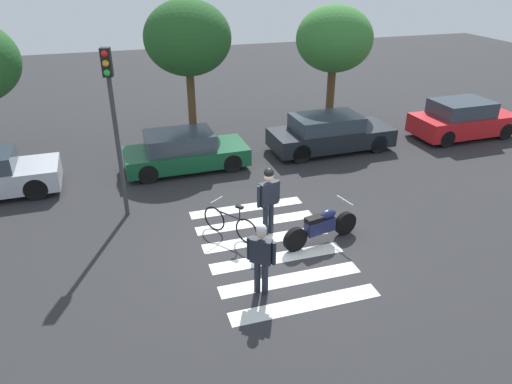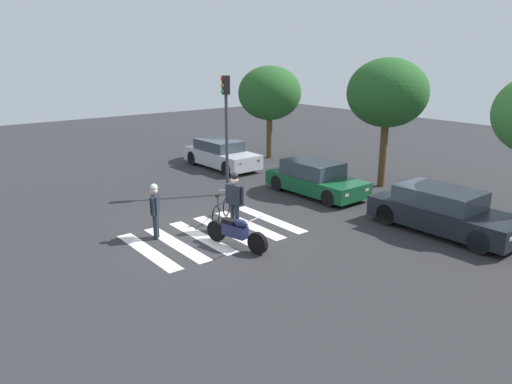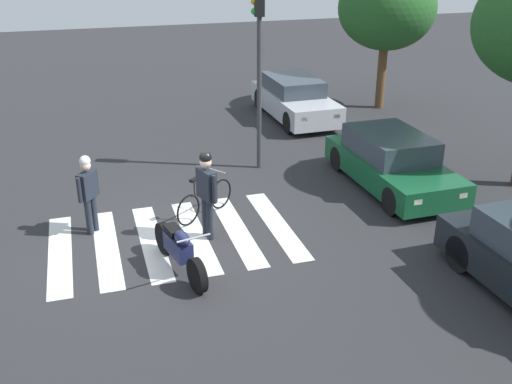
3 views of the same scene
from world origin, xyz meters
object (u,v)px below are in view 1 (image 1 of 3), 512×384
object	(u,v)px
leaning_bicycle	(230,224)
police_motorcycle	(321,227)
car_black_suv	(330,133)
officer_by_motorcycle	(269,196)
officer_on_foot	(261,255)
car_green_compact	(184,152)
car_red_convertible	(463,120)
traffic_light_pole	(113,110)

from	to	relation	value
leaning_bicycle	police_motorcycle	bearing A→B (deg)	-23.78
leaning_bicycle	car_black_suv	xyz separation A→B (m)	(5.10, 4.90, 0.28)
officer_by_motorcycle	officer_on_foot	bearing A→B (deg)	-112.04
police_motorcycle	leaning_bicycle	xyz separation A→B (m)	(-2.14, 0.94, -0.07)
car_green_compact	car_red_convertible	bearing A→B (deg)	-0.22
officer_by_motorcycle	car_red_convertible	world-z (taller)	officer_by_motorcycle
leaning_bicycle	car_red_convertible	xyz separation A→B (m)	(10.87, 4.72, 0.33)
car_black_suv	leaning_bicycle	bearing A→B (deg)	-136.12
car_red_convertible	traffic_light_pole	size ratio (longest dim) A/B	0.90
officer_by_motorcycle	car_green_compact	size ratio (longest dim) A/B	0.45
police_motorcycle	traffic_light_pole	bearing A→B (deg)	147.73
car_green_compact	car_black_suv	world-z (taller)	car_black_suv
police_motorcycle	officer_by_motorcycle	bearing A→B (deg)	145.56
police_motorcycle	leaning_bicycle	bearing A→B (deg)	156.22
leaning_bicycle	officer_by_motorcycle	distance (m)	1.23
police_motorcycle	car_black_suv	world-z (taller)	car_black_suv
car_green_compact	officer_by_motorcycle	bearing A→B (deg)	-74.37
officer_by_motorcycle	car_black_suv	bearing A→B (deg)	50.87
car_black_suv	officer_by_motorcycle	bearing A→B (deg)	-129.13
police_motorcycle	car_black_suv	bearing A→B (deg)	63.12
traffic_light_pole	officer_on_foot	bearing A→B (deg)	-59.71
leaning_bicycle	officer_on_foot	world-z (taller)	officer_on_foot
car_red_convertible	traffic_light_pole	world-z (taller)	traffic_light_pole
police_motorcycle	officer_by_motorcycle	world-z (taller)	officer_by_motorcycle
officer_on_foot	car_black_suv	xyz separation A→B (m)	(5.03, 7.33, -0.31)
officer_on_foot	traffic_light_pole	xyz separation A→B (m)	(-2.59, 4.43, 2.10)
officer_on_foot	leaning_bicycle	bearing A→B (deg)	91.53
officer_by_motorcycle	car_green_compact	world-z (taller)	officer_by_motorcycle
police_motorcycle	officer_on_foot	distance (m)	2.60
police_motorcycle	officer_by_motorcycle	xyz separation A→B (m)	(-1.15, 0.79, 0.65)
car_green_compact	traffic_light_pole	world-z (taller)	traffic_light_pole
leaning_bicycle	car_red_convertible	distance (m)	11.85
leaning_bicycle	car_black_suv	bearing A→B (deg)	43.88
car_red_convertible	officer_on_foot	bearing A→B (deg)	-146.51
police_motorcycle	car_black_suv	distance (m)	6.56
car_black_suv	traffic_light_pole	size ratio (longest dim) A/B	1.00
car_black_suv	car_green_compact	bearing A→B (deg)	-178.54
leaning_bicycle	car_black_suv	world-z (taller)	car_black_suv
officer_on_foot	traffic_light_pole	world-z (taller)	traffic_light_pole
officer_on_foot	traffic_light_pole	distance (m)	5.54
leaning_bicycle	car_green_compact	bearing A→B (deg)	94.68
car_red_convertible	police_motorcycle	bearing A→B (deg)	-147.04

